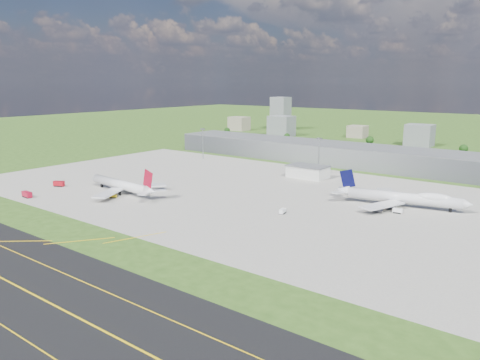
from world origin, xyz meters
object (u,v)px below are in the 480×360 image
Objects in this scene: airliner_red_twin at (123,186)px; airliner_blue_quad at (403,198)px; crash_tender at (59,184)px; van_white_near at (283,211)px; fire_truck at (27,195)px; tug_yellow at (113,196)px; van_white_far at (398,211)px.

airliner_red_twin is 157.75m from airliner_blue_quad.
crash_tender reaches higher than van_white_near.
airliner_blue_quad reaches higher than fire_truck.
fire_truck is 49.40m from tug_yellow.
fire_truck is 29.16m from crash_tender.
fire_truck is at bearing 105.26° from van_white_near.
airliner_blue_quad is 14.07× the size of van_white_far.
tug_yellow is at bearing 118.92° from airliner_red_twin.
van_white_near is 1.05× the size of van_white_far.
airliner_red_twin is 12.17m from tug_yellow.
airliner_blue_quad is 207.88m from fire_truck.
airliner_red_twin is 100.33m from van_white_near.
airliner_red_twin reaches higher than van_white_far.
van_white_far is at bearing -4.52° from crash_tender.
tug_yellow is 154.05m from van_white_far.
van_white_near is at bearing -142.11° from airliner_blue_quad.
airliner_red_twin is 0.94× the size of airliner_blue_quad.
fire_truck is at bearing -158.97° from airliner_blue_quad.
van_white_near reaches higher than tug_yellow.
tug_yellow is at bearing -158.58° from van_white_far.
van_white_near is at bearing -146.11° from van_white_far.
van_white_near is at bearing -20.20° from tug_yellow.
airliner_red_twin is 154.15m from van_white_far.
tug_yellow is at bearing 99.32° from van_white_near.
crash_tender is 1.41× the size of van_white_near.
airliner_blue_quad is at bearing 35.66° from fire_truck.
airliner_red_twin is 12.53× the size of van_white_near.
crash_tender is 51.06m from tug_yellow.
fire_truck is 146.31m from van_white_near.
airliner_blue_quad is (141.28, 70.18, 0.32)m from airliner_red_twin.
van_white_far is (2.09, -13.64, -3.76)m from airliner_blue_quad.
airliner_red_twin is 48.16m from crash_tender.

